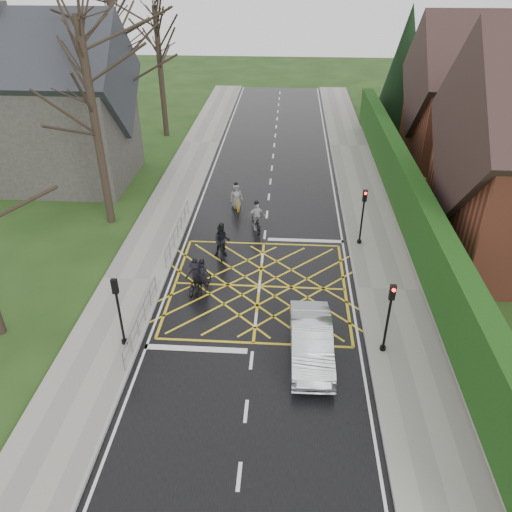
# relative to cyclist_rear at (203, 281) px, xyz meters

# --- Properties ---
(ground) EXTENTS (120.00, 120.00, 0.00)m
(ground) POSITION_rel_cyclist_rear_xyz_m (2.57, 0.54, -0.55)
(ground) COLOR #1B3311
(ground) RESTS_ON ground
(road) EXTENTS (9.00, 80.00, 0.01)m
(road) POSITION_rel_cyclist_rear_xyz_m (2.57, 0.54, -0.54)
(road) COLOR black
(road) RESTS_ON ground
(sidewalk_right) EXTENTS (3.00, 80.00, 0.15)m
(sidewalk_right) POSITION_rel_cyclist_rear_xyz_m (8.57, 0.54, -0.47)
(sidewalk_right) COLOR gray
(sidewalk_right) RESTS_ON ground
(sidewalk_left) EXTENTS (3.00, 80.00, 0.15)m
(sidewalk_left) POSITION_rel_cyclist_rear_xyz_m (-3.43, 0.54, -0.47)
(sidewalk_left) COLOR gray
(sidewalk_left) RESTS_ON ground
(stone_wall) EXTENTS (0.50, 38.00, 0.70)m
(stone_wall) POSITION_rel_cyclist_rear_xyz_m (10.32, 6.54, -0.20)
(stone_wall) COLOR slate
(stone_wall) RESTS_ON ground
(hedge) EXTENTS (0.90, 38.00, 2.80)m
(hedge) POSITION_rel_cyclist_rear_xyz_m (10.32, 6.54, 1.55)
(hedge) COLOR #143A0F
(hedge) RESTS_ON stone_wall
(house_far) EXTENTS (9.80, 8.80, 10.30)m
(house_far) POSITION_rel_cyclist_rear_xyz_m (17.33, 18.54, 3.81)
(house_far) COLOR brown
(house_far) RESTS_ON ground
(conifer) EXTENTS (4.60, 4.60, 10.00)m
(conifer) POSITION_rel_cyclist_rear_xyz_m (13.32, 26.54, 4.45)
(conifer) COLOR black
(conifer) RESTS_ON ground
(church) EXTENTS (8.80, 7.80, 11.00)m
(church) POSITION_rel_cyclist_rear_xyz_m (-10.96, 12.54, 4.38)
(church) COLOR #2D2B28
(church) RESTS_ON ground
(tree_near) EXTENTS (9.24, 9.24, 11.44)m
(tree_near) POSITION_rel_cyclist_rear_xyz_m (-6.43, 6.54, 7.36)
(tree_near) COLOR black
(tree_near) RESTS_ON ground
(tree_mid) EXTENTS (10.08, 10.08, 12.48)m
(tree_mid) POSITION_rel_cyclist_rear_xyz_m (-7.43, 14.54, 8.09)
(tree_mid) COLOR black
(tree_mid) RESTS_ON ground
(tree_far) EXTENTS (8.40, 8.40, 10.40)m
(tree_far) POSITION_rel_cyclist_rear_xyz_m (-6.73, 22.54, 6.64)
(tree_far) COLOR black
(tree_far) RESTS_ON ground
(railing_south) EXTENTS (0.05, 5.04, 1.03)m
(railing_south) POSITION_rel_cyclist_rear_xyz_m (-2.08, -2.96, 0.23)
(railing_south) COLOR slate
(railing_south) RESTS_ON ground
(railing_north) EXTENTS (0.05, 6.04, 1.03)m
(railing_north) POSITION_rel_cyclist_rear_xyz_m (-2.08, 4.54, 0.24)
(railing_north) COLOR slate
(railing_north) RESTS_ON ground
(traffic_light_ne) EXTENTS (0.24, 0.31, 3.21)m
(traffic_light_ne) POSITION_rel_cyclist_rear_xyz_m (7.67, 4.74, 1.11)
(traffic_light_ne) COLOR black
(traffic_light_ne) RESTS_ON ground
(traffic_light_se) EXTENTS (0.24, 0.31, 3.21)m
(traffic_light_se) POSITION_rel_cyclist_rear_xyz_m (7.67, -3.66, 1.11)
(traffic_light_se) COLOR black
(traffic_light_se) RESTS_ON ground
(traffic_light_sw) EXTENTS (0.24, 0.31, 3.21)m
(traffic_light_sw) POSITION_rel_cyclist_rear_xyz_m (-2.53, -3.96, 1.11)
(traffic_light_sw) COLOR black
(traffic_light_sw) RESTS_ON ground
(cyclist_rear) EXTENTS (1.08, 1.83, 1.69)m
(cyclist_rear) POSITION_rel_cyclist_rear_xyz_m (0.00, 0.00, 0.00)
(cyclist_rear) COLOR black
(cyclist_rear) RESTS_ON ground
(cyclist_back) EXTENTS (0.90, 1.95, 1.92)m
(cyclist_back) POSITION_rel_cyclist_rear_xyz_m (0.50, 3.11, 0.18)
(cyclist_back) COLOR black
(cyclist_back) RESTS_ON ground
(cyclist_mid) EXTENTS (1.04, 1.74, 1.63)m
(cyclist_mid) POSITION_rel_cyclist_rear_xyz_m (-0.36, 0.12, 0.05)
(cyclist_mid) COLOR black
(cyclist_mid) RESTS_ON ground
(cyclist_front) EXTENTS (1.04, 1.85, 1.79)m
(cyclist_front) POSITION_rel_cyclist_rear_xyz_m (2.07, 6.09, 0.11)
(cyclist_front) COLOR black
(cyclist_front) RESTS_ON ground
(cyclist_lead) EXTENTS (1.11, 1.84, 1.69)m
(cyclist_lead) POSITION_rel_cyclist_rear_xyz_m (0.66, 8.79, 0.04)
(cyclist_lead) COLOR #B98916
(cyclist_lead) RESTS_ON ground
(car) EXTENTS (1.67, 4.51, 1.47)m
(car) POSITION_rel_cyclist_rear_xyz_m (4.84, -4.06, 0.19)
(car) COLOR silver
(car) RESTS_ON ground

